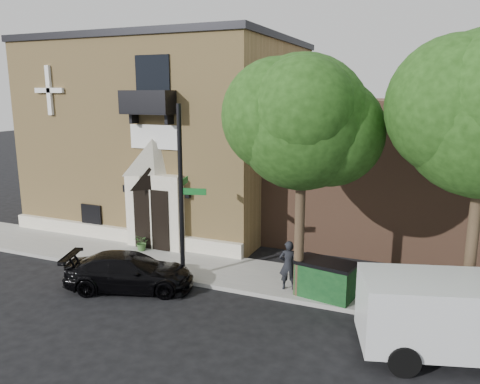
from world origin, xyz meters
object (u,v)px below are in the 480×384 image
Objects in this scene: black_sedan at (130,272)px; cargo_van at (473,316)px; street_sign at (182,193)px; dumpster at (325,279)px; pedestrian_near at (288,265)px; fire_hydrant at (320,285)px.

black_sedan is 10.67m from cargo_van.
street_sign is at bearing -66.18° from black_sedan.
street_sign is at bearing -164.92° from dumpster.
cargo_van is 9.61m from street_sign.
cargo_van is 4.64m from dumpster.
street_sign is 4.43m from pedestrian_near.
fire_hydrant is at bearing -93.94° from black_sedan.
fire_hydrant is at bearing -170.49° from dumpster.
cargo_van is at bearing -23.26° from street_sign.
black_sedan is 5.73× the size of fire_hydrant.
black_sedan is 2.20× the size of dumpster.
black_sedan is 0.71× the size of street_sign.
street_sign is at bearing -9.28° from pedestrian_near.
pedestrian_near is at bearing -173.65° from dumpster.
cargo_van reaches higher than black_sedan.
black_sedan is 3.25m from street_sign.
dumpster is (6.46, 1.73, 0.12)m from black_sedan.
street_sign reaches higher than black_sedan.
fire_hydrant is 0.45× the size of pedestrian_near.
fire_hydrant is (4.91, 0.42, -2.75)m from street_sign.
cargo_van is at bearing -110.47° from black_sedan.
pedestrian_near is at bearing 143.41° from cargo_van.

